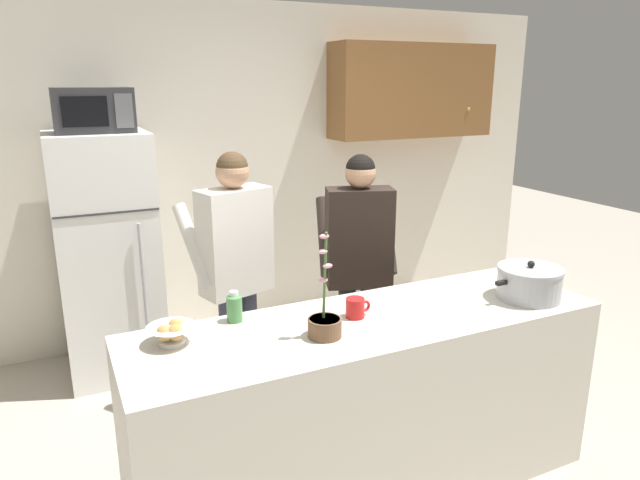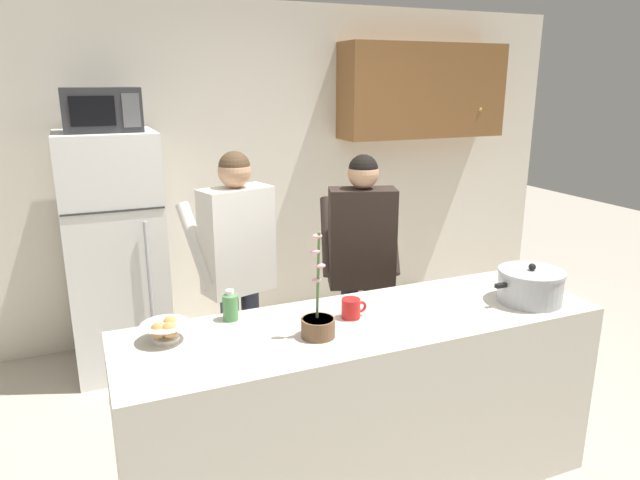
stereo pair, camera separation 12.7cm
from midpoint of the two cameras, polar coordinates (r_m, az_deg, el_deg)
name	(u,v)px [view 1 (the left image)]	position (r m, az deg, el deg)	size (l,w,h in m)	color
back_wall_unit	(260,157)	(4.74, -6.74, 8.19)	(6.00, 0.48, 2.60)	silver
kitchen_island	(368,405)	(2.96, 3.49, -16.05)	(2.31, 0.68, 0.92)	beige
refrigerator	(108,257)	(4.22, -21.15, -1.55)	(0.64, 0.68, 1.69)	white
microwave	(93,110)	(4.03, -22.51, 11.85)	(0.48, 0.37, 0.28)	#2D2D30
person_near_pot	(235,256)	(3.42, -9.50, -1.59)	(0.58, 0.51, 1.63)	#33384C
person_by_sink	(359,252)	(3.56, 2.84, -1.16)	(0.58, 0.53, 1.59)	black
cooking_pot	(529,283)	(3.13, 18.99, -4.05)	(0.44, 0.33, 0.20)	#ADAFB5
coffee_mug	(356,308)	(2.74, 2.23, -6.76)	(0.13, 0.09, 0.10)	red
bread_bowl	(171,333)	(2.57, -15.94, -8.88)	(0.21, 0.21, 0.10)	white
bottle_near_edge	(234,307)	(2.73, -9.84, -6.55)	(0.07, 0.07, 0.15)	#4C8C4C
potted_orchid	(325,323)	(2.54, -0.98, -8.22)	(0.15, 0.15, 0.48)	brown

